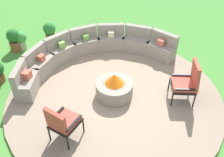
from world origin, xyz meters
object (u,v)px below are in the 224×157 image
at_px(fire_pit, 114,87).
at_px(lounge_chair_front_left, 62,122).
at_px(curved_stone_bench, 91,52).
at_px(potted_plant_2, 50,30).
at_px(lounge_chair_front_right, 188,81).
at_px(potted_plant_3, 14,40).
at_px(potted_plant_1, 21,39).

xyz_separation_m(fire_pit, lounge_chair_front_left, (-1.45, -1.00, 0.28)).
height_order(curved_stone_bench, potted_plant_2, curved_stone_bench).
relative_size(lounge_chair_front_left, potted_plant_2, 1.63).
xyz_separation_m(lounge_chair_front_left, potted_plant_2, (0.25, 4.48, -0.25)).
distance_m(curved_stone_bench, potted_plant_2, 2.07).
bearing_deg(curved_stone_bench, lounge_chair_front_left, -115.35).
relative_size(fire_pit, lounge_chair_front_right, 0.86).
bearing_deg(lounge_chair_front_left, potted_plant_3, 150.26).
bearing_deg(potted_plant_1, lounge_chair_front_right, -44.79).
xyz_separation_m(lounge_chair_front_left, lounge_chair_front_right, (3.10, 0.33, 0.03)).
relative_size(potted_plant_1, potted_plant_3, 0.84).
height_order(lounge_chair_front_right, potted_plant_3, lounge_chair_front_right).
bearing_deg(curved_stone_bench, fire_pit, -83.78).
bearing_deg(lounge_chair_front_right, potted_plant_3, 67.21).
relative_size(fire_pit, potted_plant_2, 1.51).
distance_m(potted_plant_1, potted_plant_3, 0.21).
relative_size(curved_stone_bench, potted_plant_3, 6.40).
distance_m(lounge_chair_front_left, potted_plant_3, 4.22).
relative_size(lounge_chair_front_right, potted_plant_2, 1.76).
height_order(curved_stone_bench, lounge_chair_front_left, lounge_chair_front_left).
distance_m(lounge_chair_front_right, potted_plant_2, 5.04).
relative_size(fire_pit, potted_plant_1, 1.51).
bearing_deg(curved_stone_bench, potted_plant_1, 144.15).
distance_m(curved_stone_bench, lounge_chair_front_left, 2.98).
bearing_deg(lounge_chair_front_left, fire_pit, 82.33).
distance_m(curved_stone_bench, potted_plant_1, 2.44).
xyz_separation_m(fire_pit, curved_stone_bench, (-0.18, 1.68, 0.07)).
distance_m(fire_pit, potted_plant_1, 3.79).
height_order(fire_pit, potted_plant_1, fire_pit).
bearing_deg(potted_plant_1, fire_pit, -55.20).
height_order(lounge_chair_front_left, potted_plant_3, lounge_chair_front_left).
bearing_deg(potted_plant_2, potted_plant_3, -162.66).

